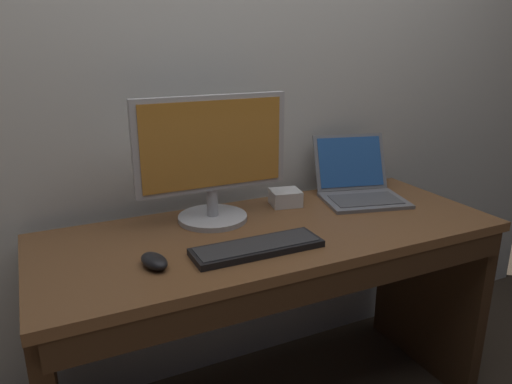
{
  "coord_description": "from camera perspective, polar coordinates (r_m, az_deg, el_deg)",
  "views": [
    {
      "loc": [
        -0.72,
        -1.37,
        1.41
      ],
      "look_at": [
        -0.06,
        0.0,
        0.92
      ],
      "focal_mm": 33.88,
      "sensor_mm": 36.0,
      "label": 1
    }
  ],
  "objects": [
    {
      "name": "wired_keyboard",
      "position": [
        1.49,
        0.15,
        -6.56
      ],
      "size": [
        0.41,
        0.13,
        0.02
      ],
      "color": "black",
      "rests_on": "desk"
    },
    {
      "name": "laptop_space_gray",
      "position": [
        2.01,
        12.09,
        0.65
      ],
      "size": [
        0.38,
        0.4,
        0.24
      ],
      "color": "slate",
      "rests_on": "desk"
    },
    {
      "name": "back_wall",
      "position": [
        1.9,
        -3.56,
        18.54
      ],
      "size": [
        3.65,
        0.04,
        2.86
      ],
      "primitive_type": "cube",
      "color": "silver",
      "rests_on": "ground"
    },
    {
      "name": "desk",
      "position": [
        1.76,
        2.06,
        -11.63
      ],
      "size": [
        1.59,
        0.63,
        0.78
      ],
      "color": "brown",
      "rests_on": "ground"
    },
    {
      "name": "external_monitor",
      "position": [
        1.67,
        -5.2,
        3.93
      ],
      "size": [
        0.54,
        0.25,
        0.45
      ],
      "color": "#B7B7BC",
      "rests_on": "desk"
    },
    {
      "name": "computer_mouse",
      "position": [
        1.42,
        -11.93,
        -7.98
      ],
      "size": [
        0.09,
        0.12,
        0.04
      ],
      "primitive_type": "ellipsoid",
      "rotation": [
        0.0,
        0.0,
        0.24
      ],
      "color": "black",
      "rests_on": "desk"
    },
    {
      "name": "external_drive_box",
      "position": [
        1.89,
        3.49,
        -0.67
      ],
      "size": [
        0.13,
        0.12,
        0.06
      ],
      "primitive_type": "cube",
      "rotation": [
        0.0,
        0.0,
        -0.19
      ],
      "color": "silver",
      "rests_on": "desk"
    }
  ]
}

